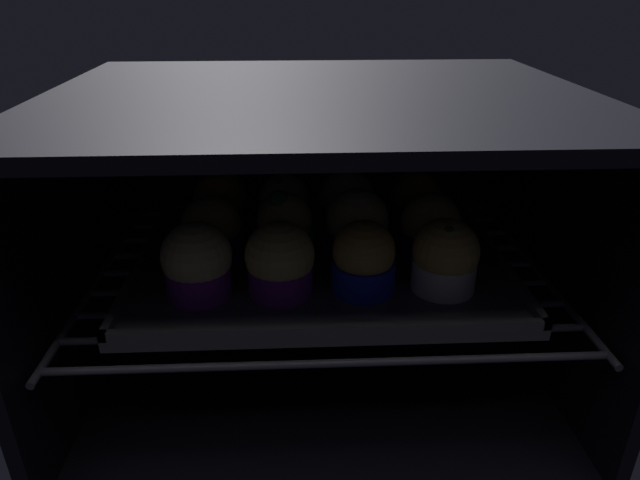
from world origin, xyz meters
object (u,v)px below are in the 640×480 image
muffin_row2_col0 (221,203)px  muffin_row2_col2 (347,201)px  muffin_row0_col3 (445,258)px  muffin_row2_col3 (415,201)px  muffin_row2_col1 (284,203)px  muffin_row0_col1 (280,262)px  muffin_row0_col0 (197,263)px  muffin_row1_col0 (212,231)px  muffin_row0_col2 (364,259)px  muffin_row1_col1 (285,227)px  baking_tray (320,259)px  muffin_row1_col2 (357,225)px  muffin_row1_col3 (430,228)px

muffin_row2_col0 → muffin_row2_col2: (17.13, 0.02, -0.13)cm
muffin_row0_col3 → muffin_row2_col3: (0.38, 18.11, -0.40)cm
muffin_row0_col3 → muffin_row2_col1: bearing=134.7°
muffin_row0_col1 → muffin_row0_col3: 17.95cm
muffin_row0_col0 → muffin_row1_col0: 9.19cm
muffin_row1_col0 → muffin_row2_col0: 8.70cm
muffin_row0_col2 → muffin_row1_col1: (-8.66, 8.88, 0.01)cm
muffin_row2_col0 → muffin_row0_col1: bearing=-65.1°
muffin_row0_col3 → muffin_row2_col0: muffin_row2_col0 is taller
muffin_row0_col0 → muffin_row0_col1: muffin_row0_col0 is taller
muffin_row2_col0 → baking_tray: bearing=-34.5°
muffin_row0_col3 → muffin_row1_col0: size_ratio=1.05×
muffin_row0_col0 → muffin_row2_col0: size_ratio=1.01×
muffin_row0_col1 → muffin_row2_col1: bearing=89.3°
muffin_row1_col2 → muffin_row1_col3: 8.99cm
muffin_row0_col3 → muffin_row2_col0: size_ratio=0.98×
muffin_row2_col0 → muffin_row1_col1: bearing=-44.9°
muffin_row0_col1 → muffin_row2_col1: size_ratio=1.11×
muffin_row1_col1 → muffin_row2_col3: size_ratio=1.16×
baking_tray → muffin_row0_col3: (13.22, -8.83, 4.30)cm
muffin_row2_col0 → muffin_row2_col2: size_ratio=1.05×
baking_tray → muffin_row0_col0: size_ratio=5.21×
baking_tray → muffin_row2_col0: muffin_row2_col0 is taller
muffin_row1_col0 → muffin_row1_col1: muffin_row1_col1 is taller
muffin_row0_col2 → muffin_row1_col2: muffin_row1_col2 is taller
muffin_row2_col0 → muffin_row2_col3: 26.66cm
muffin_row0_col1 → muffin_row0_col3: size_ratio=1.01×
muffin_row0_col0 → muffin_row2_col3: (27.14, 18.20, -0.47)cm
muffin_row0_col3 → muffin_row1_col2: muffin_row1_col2 is taller
muffin_row0_col0 → muffin_row0_col1: bearing=-0.2°
muffin_row1_col0 → muffin_row2_col2: muffin_row2_col2 is taller
muffin_row0_col1 → muffin_row2_col3: (18.33, 18.23, -0.40)cm
muffin_row0_col3 → muffin_row2_col1: (-17.73, 17.90, -0.39)cm
baking_tray → muffin_row0_col0: 16.78cm
muffin_row1_col1 → muffin_row1_col2: size_ratio=1.05×
muffin_row0_col2 → muffin_row2_col0: muffin_row2_col0 is taller
muffin_row0_col2 → muffin_row1_col2: bearing=88.4°
muffin_row0_col0 → muffin_row2_col0: (0.49, 17.87, -0.13)cm
baking_tray → muffin_row0_col3: 16.47cm
muffin_row0_col2 → muffin_row0_col1: bearing=-177.9°
muffin_row0_col1 → muffin_row2_col2: size_ratio=1.05×
muffin_row0_col2 → baking_tray: bearing=116.7°
muffin_row1_col1 → muffin_row2_col3: 20.08cm
baking_tray → muffin_row2_col0: 16.39cm
muffin_row0_col1 → muffin_row1_col1: (0.40, 9.21, 0.03)cm
muffin_row0_col2 → muffin_row0_col3: bearing=-1.4°
muffin_row0_col3 → muffin_row1_col3: muffin_row0_col3 is taller
muffin_row1_col1 → muffin_row1_col2: 8.91cm
baking_tray → muffin_row2_col0: (-13.05, 8.96, 4.23)cm
muffin_row2_col2 → muffin_row2_col1: bearing=179.4°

